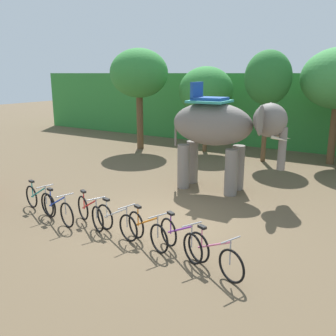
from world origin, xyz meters
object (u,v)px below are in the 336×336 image
at_px(bike_orange, 147,230).
at_px(bike_pink, 214,255).
at_px(bike_white, 116,221).
at_px(bike_red, 90,212).
at_px(bike_purple, 180,239).
at_px(tree_far_right, 268,78).
at_px(bike_teal, 39,199).
at_px(bike_blue, 58,209).
at_px(tree_center_right, 206,91).
at_px(tree_left, 139,74).
at_px(elephant, 221,129).

height_order(bike_orange, bike_pink, same).
xyz_separation_m(bike_white, bike_orange, (1.00, -0.03, 0.00)).
bearing_deg(bike_red, bike_pink, -5.94).
xyz_separation_m(bike_white, bike_purple, (1.91, -0.01, 0.00)).
xyz_separation_m(tree_far_right, bike_red, (-1.60, -9.98, -3.46)).
bearing_deg(tree_far_right, bike_red, -99.09).
bearing_deg(bike_teal, bike_white, -0.97).
bearing_deg(bike_blue, bike_orange, 3.31).
height_order(tree_center_right, bike_teal, tree_center_right).
distance_m(tree_left, tree_center_right, 3.68).
xyz_separation_m(tree_left, bike_red, (5.14, -9.31, -3.65)).
bearing_deg(bike_blue, tree_far_right, 76.25).
bearing_deg(bike_red, tree_far_right, 80.91).
xyz_separation_m(tree_center_right, bike_blue, (0.85, -10.84, -2.80)).
bearing_deg(elephant, bike_orange, -85.89).
xyz_separation_m(tree_far_right, bike_blue, (-2.52, -10.29, -3.46)).
relative_size(bike_blue, bike_purple, 1.07).
bearing_deg(tree_far_right, tree_left, -174.32).
bearing_deg(tree_far_right, bike_purple, -82.50).
relative_size(bike_white, bike_orange, 1.04).
bearing_deg(elephant, tree_left, 146.61).
height_order(tree_left, bike_teal, tree_left).
distance_m(bike_teal, bike_red, 2.03).
bearing_deg(bike_pink, tree_center_right, 117.49).
xyz_separation_m(bike_teal, bike_red, (2.03, 0.06, 0.00)).
height_order(tree_center_right, elephant, tree_center_right).
height_order(elephant, bike_teal, elephant).
distance_m(tree_far_right, bike_pink, 11.20).
distance_m(tree_left, elephant, 8.34).
distance_m(elephant, bike_blue, 6.04).
xyz_separation_m(bike_orange, bike_purple, (0.92, 0.02, 0.00)).
relative_size(bike_teal, bike_blue, 1.01).
bearing_deg(bike_white, tree_center_right, 104.67).
height_order(elephant, bike_red, elephant).
bearing_deg(elephant, bike_white, -97.35).
xyz_separation_m(elephant, bike_pink, (2.27, -5.24, -1.82)).
xyz_separation_m(tree_far_right, elephant, (0.06, -5.15, -1.64)).
xyz_separation_m(tree_left, tree_center_right, (3.37, 1.22, -0.85)).
relative_size(elephant, bike_blue, 2.51).
height_order(tree_far_right, bike_blue, tree_far_right).
height_order(tree_center_right, bike_orange, tree_center_right).
bearing_deg(bike_white, bike_teal, 179.03).
xyz_separation_m(elephant, bike_purple, (1.27, -4.96, -1.82)).
xyz_separation_m(tree_center_right, bike_orange, (3.78, -10.67, -2.80)).
bearing_deg(bike_teal, bike_pink, -3.38).
height_order(bike_white, bike_purple, same).
height_order(elephant, bike_blue, elephant).
bearing_deg(elephant, bike_purple, -75.59).
xyz_separation_m(tree_far_right, bike_orange, (0.41, -10.12, -3.46)).
xyz_separation_m(elephant, bike_orange, (0.36, -4.98, -1.82)).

